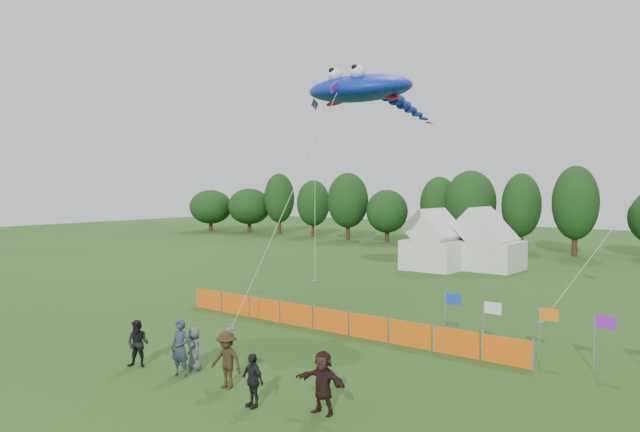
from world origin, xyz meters
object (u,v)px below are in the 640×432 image
Objects in this scene: barrier_fence at (331,321)px; spectator_b at (138,344)px; spectator_c at (226,360)px; spectator_e at (194,348)px; spectator_d at (253,380)px; tent_right at (486,246)px; spectator_a at (180,348)px; spectator_f at (323,382)px; stingray_kite at (365,90)px; tent_left at (435,245)px.

barrier_fence is 10.67× the size of spectator_b.
spectator_e is at bearing 158.89° from spectator_c.
spectator_d is (1.83, -0.67, -0.12)m from spectator_c.
tent_right is 3.31× the size of spectator_e.
spectator_b is 1.10× the size of spectator_e.
spectator_c is (4.94, -31.19, -0.89)m from tent_right.
spectator_b is 2.11m from spectator_e.
spectator_c reaches higher than spectator_d.
spectator_f is (5.91, 0.31, -0.06)m from spectator_a.
spectator_a is at bearing 179.98° from spectator_f.
spectator_d is at bearing -66.29° from barrier_fence.
spectator_d is 1.04× the size of spectator_e.
tent_right is at bearing 82.56° from spectator_a.
spectator_b is 4.18m from spectator_c.
spectator_c is 1.15× the size of spectator_d.
barrier_fence is at bearing 76.45° from spectator_a.
spectator_d is 2.12m from spectator_f.
stingray_kite is (-0.29, 14.57, 10.67)m from spectator_b.
tent_left is 28.77m from spectator_e.
stingray_kite is (-2.46, 6.13, 11.01)m from barrier_fence.
stingray_kite reaches higher than spectator_b.
stingray_kite reaches higher than spectator_f.
stingray_kite is (-8.22, 14.00, 10.61)m from spectator_f.
tent_left is 29.93m from spectator_c.
barrier_fence is at bearing -73.92° from tent_left.
spectator_c is at bearing 169.14° from spectator_d.
barrier_fence is 9.94× the size of spectator_f.
spectator_d is at bearing 2.98° from spectator_e.
tent_left is at bearing 106.08° from barrier_fence.
spectator_e is at bearing -81.03° from stingray_kite.
spectator_e is at bearing -85.10° from tent_right.
barrier_fence is at bearing 123.19° from spectator_f.
spectator_a is 2.04m from spectator_b.
spectator_d is (9.82, -29.50, -1.06)m from tent_left.
spectator_b is 6.00m from spectator_d.
spectator_c is at bearing -74.52° from tent_left.
spectator_a is at bearing -84.90° from tent_right.
spectator_a reaches higher than spectator_e.
spectator_c is at bearing 179.87° from spectator_f.
tent_left reaches higher than spectator_b.
spectator_f reaches higher than barrier_fence.
spectator_d is at bearing -20.45° from spectator_a.
spectator_c is 18.26m from stingray_kite.
spectator_e is at bearing 90.38° from spectator_a.
spectator_e is 0.85× the size of spectator_f.
tent_right reaches higher than barrier_fence.
stingray_kite is at bearing 122.26° from spectator_d.
spectator_e is (5.67, -28.19, -1.09)m from tent_left.
tent_right is 23.36m from barrier_fence.
spectator_e is 6.10m from spectator_f.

